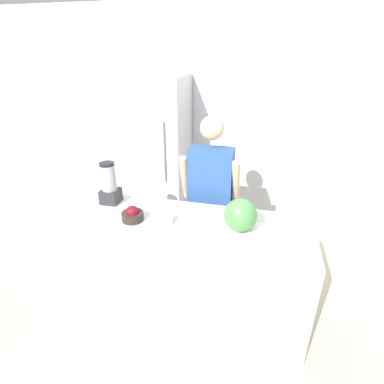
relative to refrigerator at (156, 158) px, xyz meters
name	(u,v)px	position (x,y,z in m)	size (l,w,h in m)	color
ground_plane	(180,344)	(0.76, -1.66, -0.93)	(14.00, 14.00, 0.00)	beige
wall_back	(225,124)	(0.76, 0.36, 0.37)	(8.00, 0.06, 2.60)	silver
counter_island	(191,271)	(0.76, -1.31, -0.48)	(1.83, 0.69, 0.91)	beige
refrigerator	(156,158)	(0.00, 0.00, 0.00)	(0.74, 0.65, 1.87)	#B7B7BC
person	(210,199)	(0.80, -0.71, -0.11)	(0.54, 0.26, 1.61)	gray
cutting_board	(243,231)	(1.16, -1.34, -0.02)	(0.33, 0.28, 0.01)	white
watermelon	(240,215)	(1.13, -1.33, 0.11)	(0.24, 0.24, 0.24)	#4C8C47
bowl_cherries	(133,215)	(0.31, -1.37, 0.02)	(0.17, 0.17, 0.12)	#2D231E
bowl_cream	(163,219)	(0.56, -1.36, 0.01)	(0.15, 0.15, 0.10)	white
blender	(109,185)	(0.00, -1.13, 0.14)	(0.15, 0.15, 0.36)	#28282D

